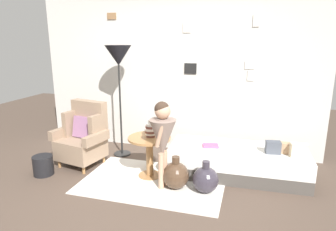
{
  "coord_description": "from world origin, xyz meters",
  "views": [
    {
      "loc": [
        1.26,
        -2.89,
        1.88
      ],
      "look_at": [
        0.15,
        0.95,
        0.85
      ],
      "focal_mm": 31.65,
      "sensor_mm": 36.0,
      "label": 1
    }
  ],
  "objects": [
    {
      "name": "daybed",
      "position": [
        1.12,
        1.13,
        0.2
      ],
      "size": [
        1.92,
        0.84,
        0.4
      ],
      "color": "#4C4742",
      "rests_on": "ground"
    },
    {
      "name": "book_on_daybed",
      "position": [
        0.74,
        1.08,
        0.42
      ],
      "size": [
        0.25,
        0.21,
        0.03
      ],
      "primitive_type": "cube",
      "rotation": [
        0.0,
        0.0,
        0.23
      ],
      "color": "#BB517F",
      "rests_on": "daybed"
    },
    {
      "name": "person_child",
      "position": [
        0.22,
        0.47,
        0.74
      ],
      "size": [
        0.34,
        0.34,
        1.15
      ],
      "color": "tan",
      "rests_on": "ground"
    },
    {
      "name": "rug",
      "position": [
        0.04,
        0.59,
        0.01
      ],
      "size": [
        1.91,
        1.24,
        0.01
      ],
      "primitive_type": "cube",
      "color": "silver",
      "rests_on": "ground"
    },
    {
      "name": "gallery_wall",
      "position": [
        0.0,
        1.95,
        1.3
      ],
      "size": [
        4.8,
        0.12,
        2.6
      ],
      "color": "beige",
      "rests_on": "ground"
    },
    {
      "name": "pillow_back",
      "position": [
        1.58,
        1.07,
        0.48
      ],
      "size": [
        0.21,
        0.15,
        0.17
      ],
      "primitive_type": "cube",
      "rotation": [
        0.0,
        0.0,
        0.15
      ],
      "color": "#474C56",
      "rests_on": "daybed"
    },
    {
      "name": "ground_plane",
      "position": [
        0.0,
        0.0,
        0.0
      ],
      "size": [
        12.0,
        12.0,
        0.0
      ],
      "primitive_type": "plane",
      "color": "#4C3D33"
    },
    {
      "name": "pillow_mid",
      "position": [
        1.71,
        1.13,
        0.47
      ],
      "size": [
        0.17,
        0.13,
        0.14
      ],
      "primitive_type": "cube",
      "rotation": [
        0.0,
        0.0,
        -0.05
      ],
      "color": "tan",
      "rests_on": "daybed"
    },
    {
      "name": "armchair",
      "position": [
        -1.18,
        0.88,
        0.44
      ],
      "size": [
        0.83,
        0.69,
        0.97
      ],
      "color": "#9E7042",
      "rests_on": "ground"
    },
    {
      "name": "floor_lamp",
      "position": [
        -0.78,
        1.39,
        1.57
      ],
      "size": [
        0.41,
        0.41,
        1.8
      ],
      "color": "black",
      "rests_on": "ground"
    },
    {
      "name": "magazine_basket",
      "position": [
        -1.54,
        0.37,
        0.14
      ],
      "size": [
        0.28,
        0.28,
        0.28
      ],
      "primitive_type": "cylinder",
      "color": "black",
      "rests_on": "ground"
    },
    {
      "name": "vase_striped",
      "position": [
        -0.04,
        0.76,
        0.68
      ],
      "size": [
        0.16,
        0.16,
        0.25
      ],
      "color": "brown",
      "rests_on": "side_table"
    },
    {
      "name": "pillow_head",
      "position": [
        1.89,
        1.03,
        0.49
      ],
      "size": [
        0.23,
        0.15,
        0.18
      ],
      "primitive_type": "cube",
      "rotation": [
        0.0,
        0.0,
        0.16
      ],
      "color": "beige",
      "rests_on": "daybed"
    },
    {
      "name": "side_table",
      "position": [
        -0.06,
        0.74,
        0.42
      ],
      "size": [
        0.59,
        0.59,
        0.58
      ],
      "color": "#9E7042",
      "rests_on": "ground"
    },
    {
      "name": "demijohn_near",
      "position": [
        0.38,
        0.51,
        0.18
      ],
      "size": [
        0.35,
        0.35,
        0.43
      ],
      "color": "#473323",
      "rests_on": "ground"
    },
    {
      "name": "demijohn_far",
      "position": [
        0.77,
        0.51,
        0.17
      ],
      "size": [
        0.33,
        0.33,
        0.42
      ],
      "color": "#332D38",
      "rests_on": "ground"
    }
  ]
}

